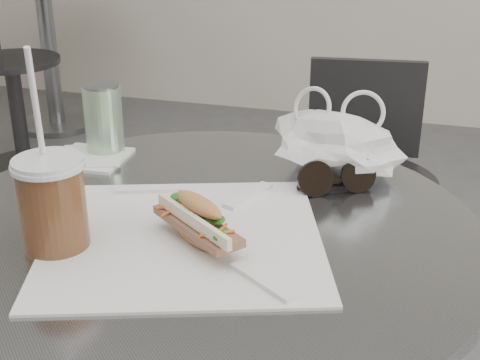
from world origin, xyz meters
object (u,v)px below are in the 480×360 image
(chair_far, at_px, (358,220))
(drink_can, at_px, (104,120))
(sunglasses, at_px, (336,179))
(bg_table, at_px, (48,39))
(banh_mi, at_px, (198,222))
(bg_chair, at_px, (7,95))
(iced_coffee, at_px, (52,203))

(chair_far, height_order, drink_can, drink_can)
(sunglasses, distance_m, drink_can, 0.41)
(bg_table, bearing_deg, chair_far, -37.36)
(banh_mi, height_order, drink_can, drink_can)
(bg_chair, height_order, iced_coffee, iced_coffee)
(bg_chair, distance_m, banh_mi, 2.26)
(sunglasses, relative_size, drink_can, 0.96)
(banh_mi, xyz_separation_m, drink_can, (-0.26, 0.26, 0.03))
(banh_mi, bearing_deg, bg_chair, 168.79)
(bg_table, distance_m, sunglasses, 2.71)
(drink_can, bearing_deg, sunglasses, -6.92)
(bg_table, height_order, banh_mi, banh_mi)
(chair_far, relative_size, banh_mi, 4.00)
(chair_far, height_order, iced_coffee, iced_coffee)
(iced_coffee, height_order, sunglasses, iced_coffee)
(chair_far, xyz_separation_m, drink_can, (-0.38, -0.68, 0.47))
(chair_far, distance_m, drink_can, 0.91)
(drink_can, bearing_deg, bg_table, 124.11)
(bg_table, bearing_deg, sunglasses, -49.37)
(chair_far, xyz_separation_m, iced_coffee, (-0.29, -0.99, 0.47))
(iced_coffee, bearing_deg, chair_far, 73.98)
(bg_chair, relative_size, banh_mi, 4.21)
(banh_mi, height_order, iced_coffee, iced_coffee)
(chair_far, height_order, bg_chair, bg_chair)
(banh_mi, bearing_deg, drink_can, 172.61)
(bg_chair, height_order, drink_can, drink_can)
(banh_mi, bearing_deg, sunglasses, 92.78)
(bg_table, height_order, drink_can, drink_can)
(banh_mi, height_order, sunglasses, banh_mi)
(bg_chair, distance_m, sunglasses, 2.21)
(bg_chair, height_order, sunglasses, sunglasses)
(iced_coffee, distance_m, sunglasses, 0.41)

